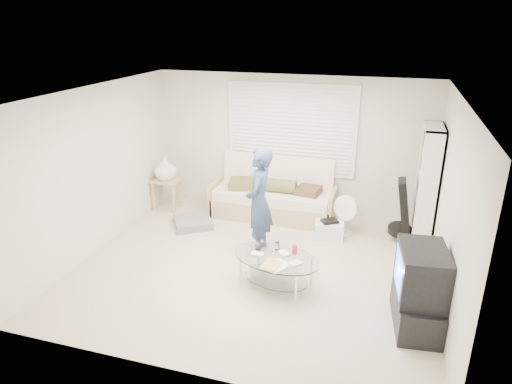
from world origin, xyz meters
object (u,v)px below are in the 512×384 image
(futon_sofa, at_px, (274,197))
(bookshelf, at_px, (426,185))
(coffee_table, at_px, (276,263))
(tv_unit, at_px, (419,289))

(futon_sofa, bearing_deg, bookshelf, -5.80)
(bookshelf, bearing_deg, coffee_table, -132.93)
(bookshelf, relative_size, tv_unit, 1.89)
(futon_sofa, xyz_separation_m, coffee_table, (0.63, -2.30, 0.00))
(tv_unit, distance_m, coffee_table, 1.81)
(bookshelf, xyz_separation_m, tv_unit, (-0.13, -2.37, -0.46))
(futon_sofa, distance_m, tv_unit, 3.57)
(bookshelf, height_order, tv_unit, bookshelf)
(tv_unit, height_order, coffee_table, tv_unit)
(futon_sofa, relative_size, tv_unit, 2.21)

